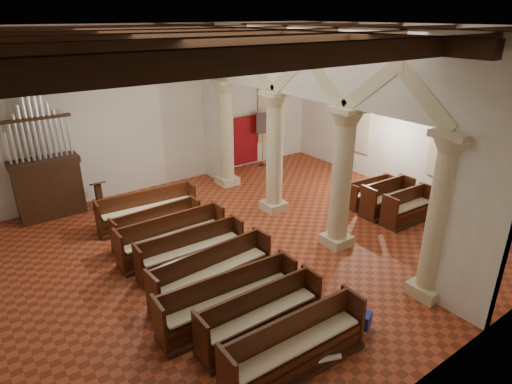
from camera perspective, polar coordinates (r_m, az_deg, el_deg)
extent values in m
plane|color=#9D3E22|center=(12.86, 0.14, -6.63)|extent=(14.00, 14.00, 0.00)
plane|color=#322010|center=(11.21, 0.18, 21.18)|extent=(14.00, 14.00, 0.00)
cube|color=white|center=(16.77, -12.20, 10.86)|extent=(14.00, 0.02, 6.00)
cube|color=white|center=(7.98, 26.44, -4.27)|extent=(14.00, 0.02, 6.00)
cube|color=white|center=(16.67, 20.34, 9.90)|extent=(0.02, 12.00, 6.00)
cube|color=beige|center=(11.36, 21.79, -11.93)|extent=(0.75, 0.75, 0.30)
cylinder|color=beige|center=(10.49, 23.20, -3.76)|extent=(0.56, 0.56, 3.30)
cube|color=beige|center=(12.86, 10.68, -6.29)|extent=(0.75, 0.75, 0.30)
cylinder|color=beige|center=(12.11, 11.29, 1.19)|extent=(0.56, 0.56, 3.30)
cube|color=beige|center=(14.83, 2.37, -1.82)|extent=(0.75, 0.75, 0.30)
cylinder|color=beige|center=(14.18, 2.49, 4.82)|extent=(0.56, 0.56, 3.30)
cube|color=beige|center=(17.10, -3.83, 1.57)|extent=(0.75, 0.75, 0.30)
cylinder|color=beige|center=(16.53, -4.00, 7.40)|extent=(0.56, 0.56, 3.30)
cube|color=white|center=(12.42, 7.20, 16.69)|extent=(0.25, 11.90, 1.93)
cube|color=#34765D|center=(16.07, 24.27, 5.90)|extent=(0.03, 1.00, 2.20)
cube|color=#34765D|center=(18.30, 13.54, 9.13)|extent=(0.03, 1.00, 2.20)
cube|color=#34765D|center=(19.43, 1.76, 10.51)|extent=(1.00, 0.03, 2.20)
cube|color=#351C11|center=(15.68, -25.85, 0.18)|extent=(2.00, 0.80, 1.80)
cube|color=#351C11|center=(15.36, -26.48, 3.63)|extent=(2.10, 0.85, 0.20)
cube|color=#352211|center=(15.72, -19.96, -2.20)|extent=(0.42, 0.42, 0.09)
cube|color=#352211|center=(15.54, -20.18, -0.69)|extent=(0.20, 0.20, 0.99)
cube|color=#352211|center=(15.28, -20.37, 1.09)|extent=(0.46, 0.37, 0.17)
cube|color=maroon|center=(18.79, -1.83, 6.79)|extent=(1.60, 0.06, 2.10)
cylinder|color=#B88D39|center=(18.50, -1.84, 10.05)|extent=(1.80, 0.04, 0.04)
cone|color=#351C11|center=(19.22, 0.87, 3.77)|extent=(0.39, 0.39, 0.13)
cylinder|color=#B88D39|center=(18.86, 0.89, 7.29)|extent=(0.04, 0.04, 2.57)
cylinder|color=#B88D39|center=(18.58, 0.91, 10.80)|extent=(0.24, 0.73, 0.03)
cube|color=#171C52|center=(18.68, 0.94, 9.18)|extent=(0.57, 0.19, 0.91)
cube|color=#191699|center=(9.79, 14.19, -16.20)|extent=(0.41, 0.38, 0.33)
cube|color=navy|center=(10.22, 5.87, -13.60)|extent=(0.38, 0.33, 0.34)
cube|color=navy|center=(12.09, -3.27, -7.35)|extent=(0.32, 0.27, 0.30)
cylinder|color=white|center=(8.84, 7.65, -21.52)|extent=(1.10, 0.51, 0.11)
cylinder|color=silver|center=(10.16, 4.16, -14.54)|extent=(0.92, 0.42, 0.09)
cube|color=#351C11|center=(8.88, 5.23, -22.10)|extent=(3.06, 0.84, 0.11)
cube|color=#44240E|center=(8.64, 5.55, -20.89)|extent=(2.90, 0.51, 0.49)
cube|color=#44240E|center=(8.60, 4.47, -18.68)|extent=(2.89, 0.15, 1.03)
cube|color=#44240E|center=(7.86, -3.72, -23.58)|extent=(0.09, 0.65, 1.03)
cube|color=#44240E|center=(9.34, 12.45, -15.36)|extent=(0.09, 0.65, 1.03)
cube|color=#F7E4B6|center=(8.46, 5.63, -19.56)|extent=(2.79, 0.46, 0.05)
cube|color=#351C11|center=(9.50, 0.66, -18.40)|extent=(2.84, 0.75, 0.10)
cube|color=#4A2110|center=(9.29, 0.87, -17.23)|extent=(2.69, 0.44, 0.47)
cube|color=#4A2110|center=(9.27, -0.03, -15.23)|extent=(2.68, 0.10, 0.99)
cube|color=#4A2110|center=(8.61, -7.25, -18.98)|extent=(0.08, 0.63, 0.99)
cube|color=#4A2110|center=(9.89, 7.22, -12.72)|extent=(0.08, 0.63, 0.99)
cube|color=#F7E4B6|center=(9.12, 0.88, -15.98)|extent=(2.58, 0.40, 0.05)
cube|color=#351C11|center=(9.90, -3.49, -16.46)|extent=(3.27, 0.91, 0.11)
cube|color=#481B0F|center=(9.68, -3.36, -15.26)|extent=(3.11, 0.57, 0.49)
cube|color=#481B0F|center=(9.68, -4.21, -13.24)|extent=(3.09, 0.22, 1.03)
cube|color=#481B0F|center=(9.01, -12.57, -16.97)|extent=(0.11, 0.65, 1.03)
cube|color=#481B0F|center=(10.33, 3.92, -10.68)|extent=(0.11, 0.65, 1.03)
cube|color=#F7E4B6|center=(9.51, -3.40, -13.97)|extent=(2.98, 0.52, 0.05)
cube|color=#351C11|center=(10.77, -5.68, -12.86)|extent=(3.22, 0.97, 0.11)
cube|color=#523111|center=(10.56, -5.59, -11.69)|extent=(3.05, 0.64, 0.49)
cube|color=#523111|center=(10.60, -6.34, -9.85)|extent=(3.02, 0.28, 1.03)
cube|color=#523111|center=(9.94, -13.79, -12.89)|extent=(0.12, 0.65, 1.03)
cube|color=#523111|center=(11.19, 1.07, -7.79)|extent=(0.12, 0.65, 1.03)
cube|color=#F7E4B6|center=(10.41, -5.65, -10.46)|extent=(2.92, 0.59, 0.05)
cube|color=#351C11|center=(11.79, -8.45, -9.60)|extent=(2.96, 0.78, 0.10)
cube|color=#4C1E10|center=(11.60, -8.41, -8.55)|extent=(2.80, 0.47, 0.45)
cube|color=#4C1E10|center=(11.66, -9.01, -7.01)|extent=(2.79, 0.14, 0.95)
cube|color=#4C1E10|center=(11.06, -15.31, -9.34)|extent=(0.09, 0.60, 0.95)
cube|color=#4C1E10|center=(12.15, -2.62, -5.42)|extent=(0.09, 0.60, 0.95)
cube|color=#F7E4B6|center=(11.48, -8.48, -7.48)|extent=(2.69, 0.43, 0.05)
cube|color=#351C11|center=(12.42, -10.89, -7.94)|extent=(3.06, 0.77, 0.11)
cube|color=#4D3110|center=(12.22, -10.88, -6.83)|extent=(2.91, 0.44, 0.49)
cube|color=#4D3110|center=(12.30, -11.48, -5.23)|extent=(2.91, 0.08, 1.04)
cube|color=#4D3110|center=(11.72, -17.77, -7.42)|extent=(0.08, 0.66, 1.04)
cube|color=#4D3110|center=(12.75, -5.07, -3.77)|extent=(0.08, 0.66, 1.04)
cube|color=#F7E4B6|center=(12.09, -10.97, -5.70)|extent=(2.79, 0.40, 0.05)
cube|color=#351C11|center=(13.21, -12.80, -6.15)|extent=(2.69, 0.82, 0.10)
cube|color=#532E11|center=(13.04, -12.81, -5.19)|extent=(2.53, 0.52, 0.44)
cube|color=#532E11|center=(13.12, -13.31, -3.85)|extent=(2.51, 0.19, 0.94)
cube|color=#532E11|center=(12.63, -18.42, -5.56)|extent=(0.10, 0.60, 0.94)
cube|color=#532E11|center=(13.47, -7.99, -2.71)|extent=(0.10, 0.60, 0.94)
cube|color=#F7E4B6|center=(12.93, -12.91, -4.22)|extent=(2.42, 0.47, 0.05)
cube|color=#351C11|center=(14.29, -14.06, -3.96)|extent=(3.16, 0.93, 0.11)
cube|color=#522011|center=(14.12, -14.08, -2.99)|extent=(2.99, 0.61, 0.47)
cube|color=#522011|center=(14.22, -14.56, -1.69)|extent=(2.97, 0.26, 1.00)
cube|color=#522011|center=(13.67, -20.20, -3.43)|extent=(0.11, 0.63, 1.00)
cube|color=#522011|center=(14.62, -8.79, -0.50)|extent=(0.11, 0.63, 1.00)
cube|color=#F7E4B6|center=(14.01, -14.18, -2.02)|extent=(2.87, 0.56, 0.05)
cube|color=#351C11|center=(14.87, 19.43, -3.53)|extent=(1.93, 0.79, 0.10)
cube|color=#42200E|center=(14.73, 19.74, -2.61)|extent=(1.77, 0.47, 0.47)
cube|color=#42200E|center=(14.74, 19.12, -1.39)|extent=(1.76, 0.13, 0.98)
cube|color=#42200E|center=(13.96, 17.44, -2.53)|extent=(0.09, 0.62, 0.98)
cube|color=#42200E|center=(15.38, 21.64, -0.75)|extent=(0.09, 0.62, 0.98)
cube|color=#F7E4B6|center=(14.62, 19.87, -1.69)|extent=(1.70, 0.43, 0.05)
cube|color=#351C11|center=(15.27, 16.95, -2.49)|extent=(1.99, 0.82, 0.11)
cube|color=#4A280F|center=(15.12, 17.24, -1.54)|extent=(1.83, 0.49, 0.49)
cube|color=#4A280F|center=(15.15, 16.62, -0.29)|extent=(1.82, 0.13, 1.03)
cube|color=#4A280F|center=(14.36, 14.80, -1.38)|extent=(0.10, 0.65, 1.03)
cube|color=#4A280F|center=(15.78, 19.25, 0.30)|extent=(0.10, 0.65, 1.03)
cube|color=#F7E4B6|center=(15.02, 17.36, -0.59)|extent=(1.76, 0.44, 0.05)
cube|color=#351C11|center=(15.79, 14.93, -1.44)|extent=(1.94, 0.76, 0.09)
cube|color=#43250E|center=(15.67, 15.14, -0.66)|extent=(1.77, 0.48, 0.41)
cube|color=#43250E|center=(15.71, 14.65, 0.34)|extent=(1.75, 0.18, 0.86)
cube|color=#43250E|center=(14.96, 12.79, -0.61)|extent=(0.10, 0.54, 0.86)
cube|color=#43250E|center=(16.31, 17.12, 0.89)|extent=(0.10, 0.54, 0.86)
cube|color=#F7E4B6|center=(15.59, 15.23, 0.10)|extent=(1.70, 0.44, 0.05)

